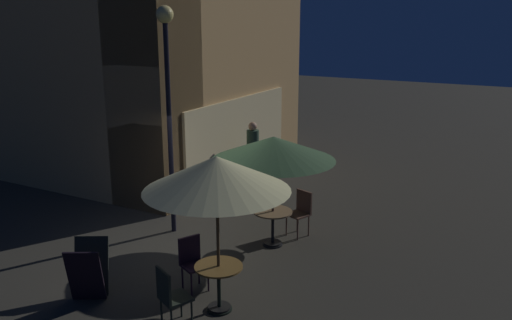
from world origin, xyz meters
The scene contains 12 objects.
ground_plane centered at (0.00, 0.00, 0.00)m, with size 60.00×60.00×0.00m, color #343128.
cafe_building centered at (3.48, 3.87, 4.76)m, with size 7.31×7.56×9.54m.
street_lamp_near_corner centered at (0.65, 0.92, 3.28)m, with size 0.34×0.34×4.65m.
menu_sandwich_board centered at (-2.28, 0.40, 0.49)m, with size 0.85×0.80×0.95m.
cafe_table_0 centered at (1.01, -1.26, 0.54)m, with size 0.77×0.77×0.72m.
cafe_table_1 centered at (-1.57, -1.63, 0.55)m, with size 0.75×0.75×0.75m.
patio_umbrella_0 centered at (1.01, -1.26, 1.99)m, with size 2.41×2.41×2.23m.
patio_umbrella_1 centered at (-1.57, -1.63, 2.22)m, with size 2.20×2.20×2.49m.
cafe_chair_0 centered at (1.77, -1.53, 0.57)m, with size 0.52×0.52×0.95m.
cafe_chair_1 centered at (-1.19, -0.87, 0.54)m, with size 0.53×0.53×0.91m.
cafe_chair_2 centered at (-2.32, -1.26, 0.55)m, with size 0.55×0.55×0.94m.
patron_standing_0 centered at (4.12, 0.90, 0.91)m, with size 0.33×0.33×1.77m.
Camera 1 is at (-7.85, -5.70, 4.46)m, focal length 37.49 mm.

